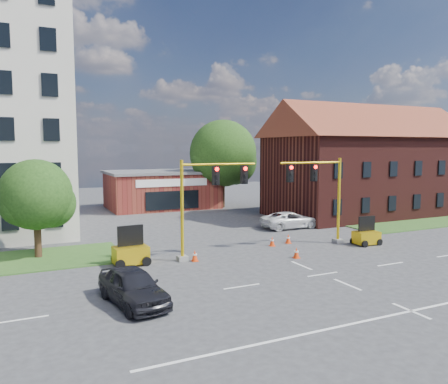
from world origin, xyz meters
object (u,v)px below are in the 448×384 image
(signal_mast_west, at_px, (207,196))
(sedan_dark, at_px, (133,286))
(trailer_west, at_px, (131,253))
(pickup_white, at_px, (290,220))
(trailer_east, at_px, (366,236))
(signal_mast_east, at_px, (321,191))

(signal_mast_west, xyz_separation_m, sedan_dark, (-6.15, -6.13, -3.11))
(trailer_west, relative_size, pickup_white, 0.44)
(sedan_dark, bearing_deg, pickup_white, 27.45)
(trailer_east, height_order, sedan_dark, trailer_east)
(signal_mast_west, distance_m, trailer_west, 5.73)
(pickup_white, height_order, sedan_dark, sedan_dark)
(trailer_east, bearing_deg, sedan_dark, -160.05)
(signal_mast_east, distance_m, pickup_white, 7.48)
(signal_mast_east, bearing_deg, pickup_white, 74.23)
(signal_mast_west, distance_m, sedan_dark, 9.22)
(signal_mast_east, height_order, trailer_east, signal_mast_east)
(signal_mast_west, height_order, signal_mast_east, same)
(signal_mast_west, distance_m, signal_mast_east, 8.71)
(trailer_east, bearing_deg, trailer_west, 178.82)
(sedan_dark, bearing_deg, trailer_east, 5.32)
(signal_mast_west, bearing_deg, sedan_dark, -135.08)
(signal_mast_east, height_order, pickup_white, signal_mast_east)
(pickup_white, bearing_deg, signal_mast_east, 164.58)
(signal_mast_east, bearing_deg, trailer_east, -22.96)
(pickup_white, distance_m, sedan_dark, 20.94)
(trailer_west, distance_m, pickup_white, 16.43)
(trailer_east, xyz_separation_m, sedan_dark, (-17.97, -4.81, 0.19))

